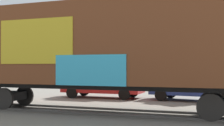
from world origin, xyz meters
name	(u,v)px	position (x,y,z in m)	size (l,w,h in m)	color
ground_plane	(117,113)	(0.00, 0.00, 0.00)	(260.00, 260.00, 0.00)	slate
track	(111,112)	(-0.22, -0.02, 0.04)	(60.01, 4.46, 0.08)	#4C4742
freight_car	(102,47)	(-0.62, 0.00, 2.62)	(14.45, 3.47, 4.49)	brown
hillside	(193,50)	(0.12, 70.38, 6.30)	(127.31, 28.74, 17.39)	silver
parked_car_red	(102,83)	(-2.50, 5.40, 0.85)	(4.73, 2.04, 1.63)	#B21E1E
parked_car_blue	(193,85)	(2.68, 5.31, 0.86)	(4.64, 2.62, 1.73)	navy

